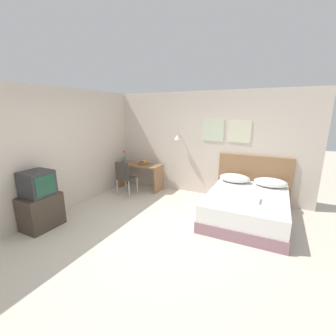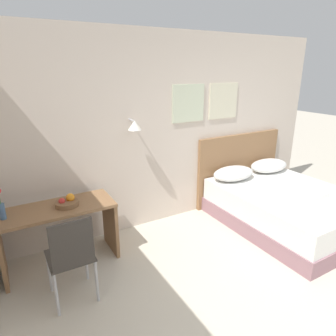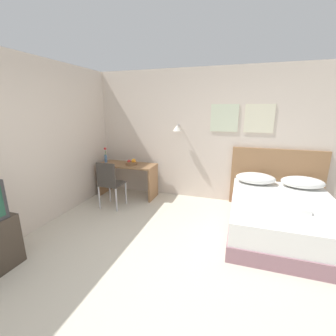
# 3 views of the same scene
# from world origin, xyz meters

# --- Properties ---
(ground_plane) EXTENTS (24.00, 24.00, 0.00)m
(ground_plane) POSITION_xyz_m (0.00, 0.00, 0.00)
(ground_plane) COLOR beige
(wall_back) EXTENTS (5.45, 0.31, 2.65)m
(wall_back) POSITION_xyz_m (0.01, 2.58, 1.33)
(wall_back) COLOR beige
(wall_back) RESTS_ON ground_plane
(bed) EXTENTS (1.54, 1.97, 0.54)m
(bed) POSITION_xyz_m (1.38, 1.50, 0.27)
(bed) COLOR gray
(bed) RESTS_ON ground_plane
(headboard) EXTENTS (1.66, 0.06, 1.15)m
(headboard) POSITION_xyz_m (1.38, 2.52, 0.58)
(headboard) COLOR #8E6642
(headboard) RESTS_ON ground_plane
(pillow_left) EXTENTS (0.69, 0.43, 0.20)m
(pillow_left) POSITION_xyz_m (1.00, 2.22, 0.64)
(pillow_left) COLOR white
(pillow_left) RESTS_ON bed
(pillow_right) EXTENTS (0.69, 0.43, 0.20)m
(pillow_right) POSITION_xyz_m (1.77, 2.22, 0.64)
(pillow_right) COLOR white
(pillow_right) RESTS_ON bed
(folded_towel_near_foot) EXTENTS (0.29, 0.28, 0.06)m
(folded_towel_near_foot) POSITION_xyz_m (1.49, 1.20, 0.57)
(folded_towel_near_foot) COLOR white
(folded_towel_near_foot) RESTS_ON bed
(desk) EXTENTS (1.23, 0.52, 0.72)m
(desk) POSITION_xyz_m (-1.61, 2.18, 0.51)
(desk) COLOR #8E6642
(desk) RESTS_ON ground_plane
(desk_chair) EXTENTS (0.41, 0.41, 0.92)m
(desk_chair) POSITION_xyz_m (-1.62, 1.48, 0.54)
(desk_chair) COLOR #3D3833
(desk_chair) RESTS_ON ground_plane
(fruit_bowl) EXTENTS (0.26, 0.26, 0.13)m
(fruit_bowl) POSITION_xyz_m (-1.49, 2.16, 0.76)
(fruit_bowl) COLOR brown
(fruit_bowl) RESTS_ON desk
(flower_vase) EXTENTS (0.06, 0.06, 0.34)m
(flower_vase) POSITION_xyz_m (-2.12, 2.16, 0.86)
(flower_vase) COLOR #4C7099
(flower_vase) RESTS_ON desk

